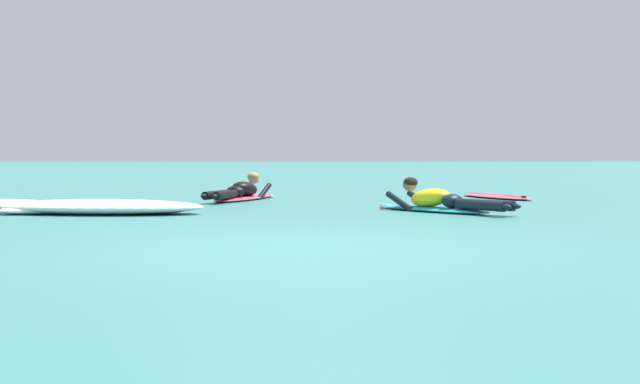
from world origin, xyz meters
The scene contains 6 objects.
ground_plane centered at (0.00, 10.00, 0.00)m, with size 120.00×120.00×0.00m, color #387A75.
surfer_near centered at (2.35, 4.12, 0.14)m, with size 1.73×2.26×0.54m.
surfer_far centered at (-0.45, 7.33, 0.14)m, with size 1.46×2.51×0.55m.
drifting_surfboard centered at (4.33, 7.42, 0.03)m, with size 1.15×2.09×0.16m.
whitewater_front centered at (-3.96, 5.30, 0.07)m, with size 1.99×1.43×0.16m.
whitewater_mid_right centered at (-2.44, 4.27, 0.10)m, with size 3.05×1.53×0.20m.
Camera 1 is at (-0.61, -7.27, 0.85)m, focal length 45.39 mm.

